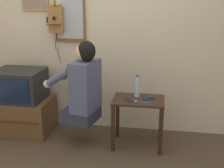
{
  "coord_description": "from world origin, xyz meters",
  "views": [
    {
      "loc": [
        0.63,
        -2.29,
        1.63
      ],
      "look_at": [
        0.15,
        0.58,
        0.74
      ],
      "focal_mm": 45.0,
      "sensor_mm": 36.0,
      "label": 1
    }
  ],
  "objects": [
    {
      "name": "cell_phone_held",
      "position": [
        0.34,
        0.58,
        0.57
      ],
      "size": [
        0.11,
        0.14,
        0.01
      ],
      "rotation": [
        0.0,
        0.0,
        0.49
      ],
      "color": "navy",
      "rests_on": "side_table"
    },
    {
      "name": "wall_back",
      "position": [
        0.0,
        1.09,
        1.27
      ],
      "size": [
        6.8,
        0.05,
        2.55
      ],
      "color": "beige",
      "rests_on": "ground_plane"
    },
    {
      "name": "television",
      "position": [
        -1.01,
        0.73,
        0.62
      ],
      "size": [
        0.58,
        0.48,
        0.37
      ],
      "color": "#232326",
      "rests_on": "tv_stand"
    },
    {
      "name": "wall_mirror",
      "position": [
        -0.44,
        1.05,
        1.51
      ],
      "size": [
        0.38,
        0.03,
        0.79
      ],
      "color": "brown"
    },
    {
      "name": "water_bottle",
      "position": [
        0.42,
        0.72,
        0.68
      ],
      "size": [
        0.06,
        0.06,
        0.25
      ],
      "color": "silver",
      "rests_on": "side_table"
    },
    {
      "name": "side_table",
      "position": [
        0.44,
        0.63,
        0.44
      ],
      "size": [
        0.57,
        0.4,
        0.56
      ],
      "color": "#382316",
      "rests_on": "ground_plane"
    },
    {
      "name": "tv_stand",
      "position": [
        -1.02,
        0.75,
        0.22
      ],
      "size": [
        0.74,
        0.52,
        0.44
      ],
      "color": "brown",
      "rests_on": "ground_plane"
    },
    {
      "name": "toothbrush",
      "position": [
        0.47,
        0.52,
        0.57
      ],
      "size": [
        0.15,
        0.03,
        0.02
      ],
      "rotation": [
        0.0,
        0.0,
        1.67
      ],
      "color": "#338CD8",
      "rests_on": "side_table"
    },
    {
      "name": "cell_phone_spare",
      "position": [
        0.56,
        0.65,
        0.57
      ],
      "size": [
        0.13,
        0.13,
        0.01
      ],
      "rotation": [
        0.0,
        0.0,
        -0.81
      ],
      "color": "navy",
      "rests_on": "side_table"
    },
    {
      "name": "person",
      "position": [
        -0.16,
        0.55,
        0.71
      ],
      "size": [
        0.6,
        0.49,
        0.91
      ],
      "rotation": [
        0.0,
        0.0,
        1.35
      ],
      "color": "#2D3347",
      "rests_on": "ground_plane"
    },
    {
      "name": "wall_phone_antique",
      "position": [
        -0.6,
        1.0,
        1.39
      ],
      "size": [
        0.21,
        0.19,
        0.73
      ],
      "color": "#9E6B3D"
    }
  ]
}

